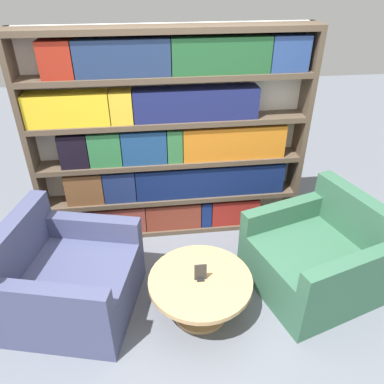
{
  "coord_description": "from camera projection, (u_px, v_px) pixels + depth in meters",
  "views": [
    {
      "loc": [
        -0.21,
        -2.0,
        2.52
      ],
      "look_at": [
        0.12,
        0.62,
        0.86
      ],
      "focal_mm": 35.0,
      "sensor_mm": 36.0,
      "label": 1
    }
  ],
  "objects": [
    {
      "name": "coffee_table",
      "position": [
        200.0,
        289.0,
        2.99
      ],
      "size": [
        0.82,
        0.82,
        0.38
      ],
      "color": "tan",
      "rests_on": "ground_plane"
    },
    {
      "name": "bookshelf",
      "position": [
        170.0,
        142.0,
        3.6
      ],
      "size": [
        2.62,
        0.3,
        2.05
      ],
      "color": "silver",
      "rests_on": "ground_plane"
    },
    {
      "name": "ground_plane",
      "position": [
        187.0,
        323.0,
        3.04
      ],
      "size": [
        14.0,
        14.0,
        0.0
      ],
      "primitive_type": "plane",
      "color": "slate"
    },
    {
      "name": "armchair_left",
      "position": [
        69.0,
        281.0,
        3.03
      ],
      "size": [
        1.14,
        1.14,
        0.85
      ],
      "rotation": [
        0.0,
        0.0,
        1.32
      ],
      "color": "#42476B",
      "rests_on": "ground_plane"
    },
    {
      "name": "armchair_right",
      "position": [
        316.0,
        259.0,
        3.26
      ],
      "size": [
        1.17,
        1.17,
        0.85
      ],
      "rotation": [
        0.0,
        0.0,
        -1.27
      ],
      "color": "#336047",
      "rests_on": "ground_plane"
    },
    {
      "name": "table_sign",
      "position": [
        200.0,
        273.0,
        2.9
      ],
      "size": [
        0.1,
        0.06,
        0.15
      ],
      "color": "black",
      "rests_on": "coffee_table"
    }
  ]
}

